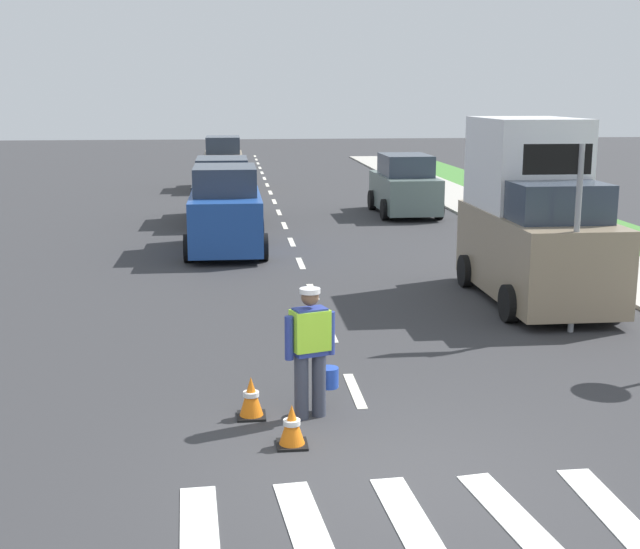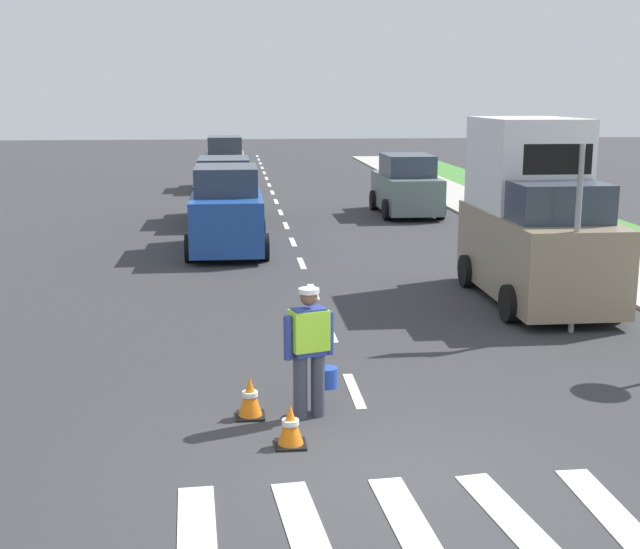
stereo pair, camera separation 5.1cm
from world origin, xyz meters
TOP-DOWN VIEW (x-y plane):
  - ground_plane at (0.00, 21.00)m, footprint 96.00×96.00m
  - sidewalk_right at (7.20, 10.00)m, footprint 2.40×72.00m
  - crosswalk_stripes at (0.00, -1.00)m, footprint 4.42×1.93m
  - lane_center_line at (0.00, 25.20)m, footprint 0.14×46.40m
  - road_worker at (-0.68, 1.83)m, footprint 0.70×0.52m
  - lane_direction_sign at (3.88, 5.26)m, footprint 1.16×0.11m
  - traffic_cone_near at (-1.00, 0.94)m, footprint 0.36×0.36m
  - traffic_cone_far at (-1.44, 1.89)m, footprint 0.36×0.36m
  - delivery_truck at (4.24, 7.64)m, footprint 2.16×4.60m
  - car_oncoming_second at (-1.89, 18.86)m, footprint 2.07×4.36m
  - car_oncoming_third at (-1.92, 28.41)m, footprint 1.86×4.03m
  - car_oncoming_lead at (-1.78, 13.44)m, footprint 2.04×4.01m
  - car_parked_far at (4.20, 19.83)m, footprint 2.00×4.10m

SIDE VIEW (x-z plane):
  - ground_plane at x=0.00m, z-range 0.00..0.00m
  - sidewalk_right at x=7.20m, z-range -0.07..0.07m
  - lane_center_line at x=0.00m, z-range 0.00..0.01m
  - crosswalk_stripes at x=0.00m, z-range 0.00..0.01m
  - traffic_cone_near at x=-1.00m, z-range 0.00..0.50m
  - traffic_cone_far at x=-1.44m, z-range 0.00..0.53m
  - road_worker at x=-0.68m, z-range 0.10..1.77m
  - car_parked_far at x=4.20m, z-range -0.07..1.95m
  - car_oncoming_second at x=-1.89m, z-range -0.07..1.95m
  - car_oncoming_lead at x=-1.78m, z-range -0.08..2.12m
  - car_oncoming_third at x=-1.92m, z-range -0.08..2.14m
  - delivery_truck at x=4.24m, z-range -0.16..3.38m
  - lane_direction_sign at x=3.88m, z-range 0.81..4.01m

